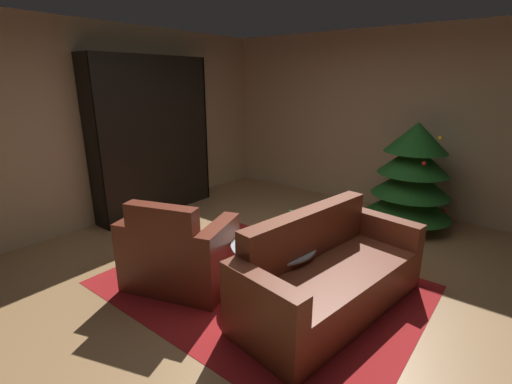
{
  "coord_description": "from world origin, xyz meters",
  "views": [
    {
      "loc": [
        1.94,
        -2.72,
        1.95
      ],
      "look_at": [
        -0.27,
        0.11,
        0.83
      ],
      "focal_mm": 25.59,
      "sensor_mm": 36.0,
      "label": 1
    }
  ],
  "objects_px": {
    "couch_red": "(328,277)",
    "decorated_tree": "(412,176)",
    "bottle_on_table": "(290,227)",
    "coffee_table": "(273,248)",
    "bookshelf_unit": "(159,138)",
    "book_stack_on_table": "(279,241)",
    "armchair_red": "(178,255)"
  },
  "relations": [
    {
      "from": "couch_red",
      "to": "decorated_tree",
      "type": "height_order",
      "value": "decorated_tree"
    },
    {
      "from": "bottle_on_table",
      "to": "decorated_tree",
      "type": "relative_size",
      "value": 0.2
    },
    {
      "from": "coffee_table",
      "to": "couch_red",
      "type": "bearing_deg",
      "value": 8.15
    },
    {
      "from": "coffee_table",
      "to": "decorated_tree",
      "type": "height_order",
      "value": "decorated_tree"
    },
    {
      "from": "bookshelf_unit",
      "to": "couch_red",
      "type": "bearing_deg",
      "value": -13.07
    },
    {
      "from": "book_stack_on_table",
      "to": "bottle_on_table",
      "type": "height_order",
      "value": "bottle_on_table"
    },
    {
      "from": "bookshelf_unit",
      "to": "decorated_tree",
      "type": "height_order",
      "value": "bookshelf_unit"
    },
    {
      "from": "bookshelf_unit",
      "to": "book_stack_on_table",
      "type": "relative_size",
      "value": 9.81
    },
    {
      "from": "bottle_on_table",
      "to": "armchair_red",
      "type": "bearing_deg",
      "value": -137.91
    },
    {
      "from": "coffee_table",
      "to": "book_stack_on_table",
      "type": "relative_size",
      "value": 3.47
    },
    {
      "from": "bookshelf_unit",
      "to": "couch_red",
      "type": "distance_m",
      "value": 3.39
    },
    {
      "from": "bottle_on_table",
      "to": "decorated_tree",
      "type": "distance_m",
      "value": 2.25
    },
    {
      "from": "bookshelf_unit",
      "to": "coffee_table",
      "type": "bearing_deg",
      "value": -17.07
    },
    {
      "from": "book_stack_on_table",
      "to": "armchair_red",
      "type": "bearing_deg",
      "value": -146.18
    },
    {
      "from": "armchair_red",
      "to": "coffee_table",
      "type": "height_order",
      "value": "armchair_red"
    },
    {
      "from": "bookshelf_unit",
      "to": "book_stack_on_table",
      "type": "xyz_separation_m",
      "value": [
        2.72,
        -0.79,
        -0.59
      ]
    },
    {
      "from": "bookshelf_unit",
      "to": "couch_red",
      "type": "height_order",
      "value": "bookshelf_unit"
    },
    {
      "from": "book_stack_on_table",
      "to": "decorated_tree",
      "type": "height_order",
      "value": "decorated_tree"
    },
    {
      "from": "bookshelf_unit",
      "to": "armchair_red",
      "type": "xyz_separation_m",
      "value": [
        1.92,
        -1.33,
        -0.78
      ]
    },
    {
      "from": "bookshelf_unit",
      "to": "book_stack_on_table",
      "type": "distance_m",
      "value": 2.89
    },
    {
      "from": "bookshelf_unit",
      "to": "book_stack_on_table",
      "type": "height_order",
      "value": "bookshelf_unit"
    },
    {
      "from": "book_stack_on_table",
      "to": "decorated_tree",
      "type": "relative_size",
      "value": 0.16
    },
    {
      "from": "armchair_red",
      "to": "bottle_on_table",
      "type": "distance_m",
      "value": 1.11
    },
    {
      "from": "book_stack_on_table",
      "to": "bottle_on_table",
      "type": "xyz_separation_m",
      "value": [
        -0.0,
        0.19,
        0.08
      ]
    },
    {
      "from": "coffee_table",
      "to": "book_stack_on_table",
      "type": "xyz_separation_m",
      "value": [
        0.04,
        0.03,
        0.07
      ]
    },
    {
      "from": "bookshelf_unit",
      "to": "bottle_on_table",
      "type": "distance_m",
      "value": 2.83
    },
    {
      "from": "coffee_table",
      "to": "armchair_red",
      "type": "bearing_deg",
      "value": -146.26
    },
    {
      "from": "bottle_on_table",
      "to": "decorated_tree",
      "type": "bearing_deg",
      "value": 77.46
    },
    {
      "from": "armchair_red",
      "to": "couch_red",
      "type": "relative_size",
      "value": 0.59
    },
    {
      "from": "couch_red",
      "to": "book_stack_on_table",
      "type": "relative_size",
      "value": 8.44
    },
    {
      "from": "couch_red",
      "to": "bottle_on_table",
      "type": "bearing_deg",
      "value": 164.09
    },
    {
      "from": "book_stack_on_table",
      "to": "couch_red",
      "type": "bearing_deg",
      "value": 5.32
    }
  ]
}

